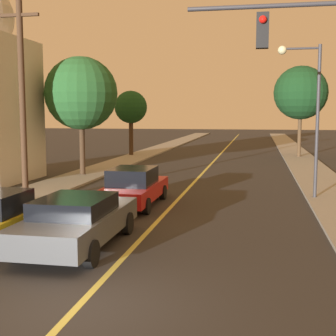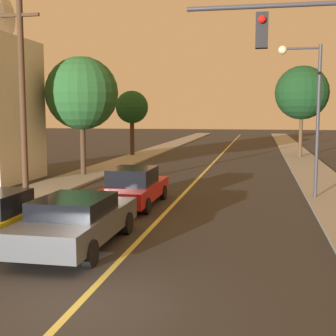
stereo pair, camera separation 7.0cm
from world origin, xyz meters
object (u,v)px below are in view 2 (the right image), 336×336
traffic_signal_mast (318,80)px  utility_pole_left (23,98)px  tree_right_near (302,93)px  tree_left_near (82,93)px  car_near_lane_second (134,187)px  streetlamp_right (308,99)px  tree_left_far (132,108)px  car_near_lane_front (77,220)px

traffic_signal_mast → utility_pole_left: size_ratio=0.82×
traffic_signal_mast → utility_pole_left: 11.55m
tree_right_near → tree_left_near: bearing=-133.3°
car_near_lane_second → tree_right_near: tree_right_near is taller
traffic_signal_mast → tree_right_near: size_ratio=0.89×
car_near_lane_second → streetlamp_right: 7.99m
tree_left_far → car_near_lane_front: bearing=-77.7°
utility_pole_left → tree_right_near: utility_pole_left is taller
traffic_signal_mast → tree_left_near: tree_left_near is taller
traffic_signal_mast → tree_left_far: (-12.04, 25.66, -0.37)m
traffic_signal_mast → tree_left_near: (-11.40, 12.76, 0.27)m
tree_left_near → tree_right_near: bearing=46.7°
tree_left_far → tree_right_near: bearing=4.7°
tree_right_near → utility_pole_left: bearing=-119.2°
car_near_lane_second → traffic_signal_mast: bearing=-37.9°
streetlamp_right → tree_right_near: size_ratio=0.86×
utility_pole_left → car_near_lane_front: bearing=-51.3°
car_near_lane_second → streetlamp_right: (6.70, 2.67, 3.46)m
tree_left_far → tree_right_near: 13.97m
car_near_lane_second → tree_left_near: 10.27m
streetlamp_right → tree_left_far: streetlamp_right is taller
streetlamp_right → utility_pole_left: utility_pole_left is taller
tree_left_near → tree_right_near: 19.31m
traffic_signal_mast → tree_left_far: 28.34m
traffic_signal_mast → streetlamp_right: bearing=86.3°
car_near_lane_front → traffic_signal_mast: size_ratio=0.77×
streetlamp_right → car_near_lane_front: bearing=-128.2°
car_near_lane_front → car_near_lane_second: size_ratio=1.04×
tree_left_far → streetlamp_right: bearing=-55.4°
car_near_lane_second → tree_right_near: bearing=69.9°
car_near_lane_second → utility_pole_left: (-4.41, -0.33, 3.46)m
car_near_lane_front → utility_pole_left: (-4.41, 5.52, 3.47)m
car_near_lane_front → streetlamp_right: size_ratio=0.80×
traffic_signal_mast → tree_left_near: bearing=131.8°
traffic_signal_mast → tree_left_far: size_ratio=1.20×
tree_left_near → tree_right_near: (13.24, 14.04, 0.52)m
car_near_lane_second → tree_left_far: size_ratio=0.90×
utility_pole_left → tree_left_near: 8.30m
utility_pole_left → tree_left_far: 21.19m
utility_pole_left → traffic_signal_mast: bearing=-23.0°
car_near_lane_front → traffic_signal_mast: (6.22, 1.01, 3.72)m
car_near_lane_second → tree_right_near: 23.82m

